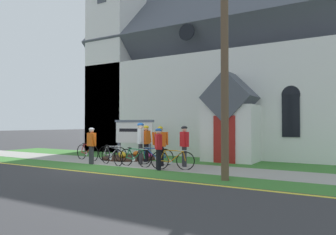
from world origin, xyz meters
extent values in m
plane|color=#333335|center=(0.00, 4.00, 0.00)|extent=(140.00, 140.00, 0.00)
cube|color=#99968E|center=(0.76, 1.45, 0.01)|extent=(32.00, 2.24, 0.01)
cube|color=#38722D|center=(0.76, -0.45, 0.00)|extent=(32.00, 1.57, 0.01)
cube|color=#38722D|center=(0.76, 3.89, 0.00)|extent=(24.00, 2.65, 0.01)
cube|color=yellow|center=(0.76, -1.39, 0.00)|extent=(28.00, 0.16, 0.01)
cube|color=white|center=(0.76, 10.01, 2.74)|extent=(14.89, 9.57, 5.49)
cube|color=#4C515B|center=(0.76, 10.01, 7.10)|extent=(15.39, 9.75, 9.75)
cube|color=white|center=(-5.25, 6.66, 5.99)|extent=(2.87, 2.87, 11.97)
cube|color=white|center=(3.44, 4.42, 1.30)|extent=(2.40, 1.60, 2.60)
cube|color=#4C515B|center=(3.44, 4.42, 2.95)|extent=(2.40, 1.80, 2.40)
cube|color=maroon|center=(3.44, 3.60, 1.05)|extent=(1.00, 0.06, 2.10)
cube|color=black|center=(5.97, 5.19, 2.10)|extent=(0.76, 0.06, 1.90)
cone|color=black|center=(5.97, 5.19, 3.05)|extent=(0.80, 0.06, 0.80)
cylinder|color=black|center=(0.76, 5.19, 6.62)|extent=(0.90, 0.06, 0.90)
cube|color=slate|center=(-2.15, 3.17, 0.38)|extent=(0.12, 0.12, 0.77)
cube|color=slate|center=(-0.35, 3.31, 0.38)|extent=(0.12, 0.12, 0.77)
cube|color=white|center=(-1.25, 3.24, 1.29)|extent=(2.15, 0.25, 1.05)
cube|color=slate|center=(-1.25, 3.24, 1.88)|extent=(2.27, 0.30, 0.12)
cube|color=black|center=(-1.24, 3.20, 1.42)|extent=(1.72, 0.14, 0.16)
cylinder|color=#382319|center=(-1.25, 2.92, 0.05)|extent=(2.78, 2.78, 0.10)
ellipsoid|color=#CC338C|center=(-0.27, 3.20, 0.22)|extent=(0.36, 0.36, 0.24)
ellipsoid|color=orange|center=(-1.28, 3.51, 0.22)|extent=(0.36, 0.36, 0.24)
ellipsoid|color=gold|center=(-1.79, 2.94, 0.22)|extent=(0.36, 0.36, 0.24)
ellipsoid|color=gold|center=(-1.24, 2.33, 0.22)|extent=(0.36, 0.36, 0.24)
torus|color=black|center=(-0.98, 0.83, 0.33)|extent=(0.68, 0.27, 0.70)
torus|color=black|center=(0.00, 0.48, 0.33)|extent=(0.68, 0.27, 0.70)
cylinder|color=black|center=(-0.34, 0.60, 0.49)|extent=(0.54, 0.22, 0.45)
cylinder|color=black|center=(-0.44, 0.64, 0.72)|extent=(0.74, 0.29, 0.07)
cylinder|color=black|center=(-0.70, 0.73, 0.51)|extent=(0.26, 0.12, 0.47)
cylinder|color=black|center=(-0.79, 0.76, 0.31)|extent=(0.41, 0.17, 0.09)
cylinder|color=black|center=(-0.89, 0.80, 0.54)|extent=(0.22, 0.11, 0.42)
cylinder|color=black|center=(-0.04, 0.50, 0.52)|extent=(0.12, 0.07, 0.38)
ellipsoid|color=black|center=(-0.80, 0.77, 0.77)|extent=(0.25, 0.16, 0.05)
cylinder|color=silver|center=(-0.08, 0.51, 0.72)|extent=(0.42, 0.17, 0.03)
cylinder|color=silver|center=(-0.59, 0.69, 0.28)|extent=(0.18, 0.08, 0.18)
torus|color=black|center=(-3.15, 1.51, 0.35)|extent=(0.73, 0.17, 0.74)
torus|color=black|center=(-2.19, 1.33, 0.35)|extent=(0.73, 0.17, 0.74)
cylinder|color=#A51E19|center=(-2.51, 1.39, 0.53)|extent=(0.53, 0.14, 0.48)
cylinder|color=#A51E19|center=(-2.62, 1.41, 0.75)|extent=(0.72, 0.17, 0.05)
cylinder|color=#A51E19|center=(-2.87, 1.46, 0.52)|extent=(0.25, 0.08, 0.46)
cylinder|color=#A51E19|center=(-2.96, 1.48, 0.33)|extent=(0.40, 0.11, 0.09)
cylinder|color=#A51E19|center=(-3.06, 1.50, 0.55)|extent=(0.21, 0.07, 0.41)
cylinder|color=#A51E19|center=(-2.22, 1.34, 0.55)|extent=(0.12, 0.06, 0.41)
ellipsoid|color=black|center=(-2.98, 1.48, 0.77)|extent=(0.25, 0.12, 0.05)
cylinder|color=silver|center=(-2.26, 1.34, 0.78)|extent=(0.44, 0.11, 0.03)
cylinder|color=silver|center=(-2.76, 1.44, 0.30)|extent=(0.18, 0.05, 0.18)
torus|color=black|center=(1.58, 1.68, 0.33)|extent=(0.70, 0.14, 0.70)
torus|color=black|center=(0.56, 1.53, 0.33)|extent=(0.70, 0.14, 0.70)
cylinder|color=#194CA5|center=(0.91, 1.58, 0.49)|extent=(0.55, 0.12, 0.45)
cylinder|color=#194CA5|center=(1.02, 1.59, 0.69)|extent=(0.76, 0.15, 0.05)
cylinder|color=#194CA5|center=(1.28, 1.63, 0.48)|extent=(0.26, 0.07, 0.42)
cylinder|color=#194CA5|center=(1.37, 1.65, 0.31)|extent=(0.42, 0.10, 0.09)
cylinder|color=#194CA5|center=(1.48, 1.67, 0.51)|extent=(0.22, 0.07, 0.37)
cylinder|color=#194CA5|center=(0.60, 1.53, 0.52)|extent=(0.12, 0.05, 0.38)
ellipsoid|color=black|center=(1.39, 1.65, 0.71)|extent=(0.25, 0.11, 0.05)
cylinder|color=silver|center=(0.64, 1.54, 0.72)|extent=(0.44, 0.09, 0.03)
cylinder|color=silver|center=(1.17, 1.62, 0.28)|extent=(0.18, 0.05, 0.18)
torus|color=black|center=(1.98, 0.55, 0.34)|extent=(0.68, 0.29, 0.71)
torus|color=black|center=(2.90, 0.91, 0.34)|extent=(0.68, 0.29, 0.71)
cylinder|color=orange|center=(2.59, 0.79, 0.49)|extent=(0.51, 0.22, 0.44)
cylinder|color=orange|center=(2.49, 0.75, 0.72)|extent=(0.70, 0.29, 0.07)
cylinder|color=orange|center=(2.25, 0.66, 0.51)|extent=(0.25, 0.12, 0.47)
cylinder|color=orange|center=(2.17, 0.62, 0.31)|extent=(0.39, 0.18, 0.09)
cylinder|color=orange|center=(2.07, 0.59, 0.54)|extent=(0.21, 0.11, 0.41)
cylinder|color=orange|center=(2.87, 0.89, 0.52)|extent=(0.12, 0.07, 0.37)
ellipsoid|color=black|center=(2.15, 0.62, 0.77)|extent=(0.25, 0.16, 0.05)
cylinder|color=silver|center=(2.83, 0.88, 0.72)|extent=(0.42, 0.18, 0.03)
cylinder|color=silver|center=(2.35, 0.69, 0.29)|extent=(0.18, 0.08, 0.18)
torus|color=black|center=(-1.74, 1.57, 0.33)|extent=(0.70, 0.05, 0.70)
torus|color=black|center=(-0.73, 1.55, 0.33)|extent=(0.70, 0.05, 0.70)
cylinder|color=#B7B7BC|center=(-1.08, 1.56, 0.49)|extent=(0.55, 0.05, 0.46)
cylinder|color=#B7B7BC|center=(-1.19, 1.56, 0.70)|extent=(0.74, 0.05, 0.05)
cylinder|color=#B7B7BC|center=(-1.45, 1.56, 0.49)|extent=(0.25, 0.04, 0.43)
cylinder|color=#B7B7BC|center=(-1.54, 1.56, 0.31)|extent=(0.41, 0.04, 0.09)
cylinder|color=#B7B7BC|center=(-1.65, 1.57, 0.51)|extent=(0.21, 0.04, 0.38)
cylinder|color=#B7B7BC|center=(-0.77, 1.55, 0.52)|extent=(0.12, 0.04, 0.39)
ellipsoid|color=black|center=(-1.56, 1.56, 0.73)|extent=(0.24, 0.08, 0.05)
cylinder|color=silver|center=(-0.82, 1.55, 0.73)|extent=(0.44, 0.04, 0.03)
cylinder|color=silver|center=(-1.34, 1.56, 0.28)|extent=(0.18, 0.02, 0.18)
torus|color=black|center=(0.20, 0.77, 0.34)|extent=(0.71, 0.09, 0.71)
torus|color=black|center=(1.19, 0.69, 0.34)|extent=(0.71, 0.09, 0.71)
cylinder|color=#19723F|center=(0.85, 0.71, 0.50)|extent=(0.54, 0.08, 0.44)
cylinder|color=#19723F|center=(0.74, 0.72, 0.71)|extent=(0.73, 0.09, 0.04)
cylinder|color=#19723F|center=(0.48, 0.74, 0.50)|extent=(0.25, 0.06, 0.44)
cylinder|color=#19723F|center=(0.40, 0.75, 0.31)|extent=(0.40, 0.07, 0.09)
cylinder|color=#19723F|center=(0.29, 0.76, 0.52)|extent=(0.21, 0.05, 0.39)
cylinder|color=#19723F|center=(1.15, 0.69, 0.52)|extent=(0.12, 0.05, 0.37)
ellipsoid|color=black|center=(0.38, 0.75, 0.74)|extent=(0.25, 0.10, 0.05)
cylinder|color=silver|center=(1.11, 0.69, 0.72)|extent=(0.44, 0.06, 0.03)
cylinder|color=silver|center=(0.59, 0.74, 0.29)|extent=(0.18, 0.03, 0.18)
cylinder|color=#2D2D33|center=(0.42, 1.45, 0.44)|extent=(0.15, 0.15, 0.88)
cylinder|color=#2D2D33|center=(0.55, 1.32, 0.44)|extent=(0.15, 0.15, 0.88)
cube|color=silver|center=(0.49, 1.38, 1.21)|extent=(0.49, 0.49, 0.64)
sphere|color=beige|center=(0.49, 1.38, 1.64)|extent=(0.23, 0.23, 0.23)
ellipsoid|color=#1E59B2|center=(0.49, 1.38, 1.70)|extent=(0.37, 0.37, 0.16)
cylinder|color=silver|center=(0.31, 1.62, 1.24)|extent=(0.09, 0.16, 0.59)
cylinder|color=silver|center=(0.67, 1.14, 1.24)|extent=(0.09, 0.10, 0.58)
cylinder|color=black|center=(2.12, 0.27, 0.39)|extent=(0.15, 0.15, 0.78)
cylinder|color=black|center=(1.97, 0.44, 0.39)|extent=(0.15, 0.15, 0.78)
cube|color=red|center=(2.05, 0.36, 1.06)|extent=(0.44, 0.46, 0.57)
sphere|color=beige|center=(2.05, 0.36, 1.45)|extent=(0.20, 0.20, 0.20)
ellipsoid|color=#1E59B2|center=(2.05, 0.36, 1.50)|extent=(0.33, 0.33, 0.14)
cylinder|color=red|center=(2.20, 0.13, 1.09)|extent=(0.09, 0.09, 0.51)
cylinder|color=red|center=(1.89, 0.58, 1.09)|extent=(0.09, 0.20, 0.52)
cylinder|color=black|center=(1.50, 1.22, 0.41)|extent=(0.15, 0.15, 0.81)
cylinder|color=black|center=(1.61, 1.30, 0.41)|extent=(0.15, 0.15, 0.81)
cube|color=#E55914|center=(1.56, 1.26, 1.11)|extent=(0.49, 0.43, 0.59)
sphere|color=#936B51|center=(1.56, 1.26, 1.51)|extent=(0.21, 0.21, 0.21)
ellipsoid|color=gold|center=(1.56, 1.26, 1.57)|extent=(0.33, 0.34, 0.15)
cylinder|color=#E55914|center=(1.31, 1.13, 1.14)|extent=(0.09, 0.14, 0.54)
cylinder|color=#E55914|center=(1.81, 1.39, 1.14)|extent=(0.09, 0.12, 0.54)
cylinder|color=#2D2D33|center=(2.51, 1.61, 0.41)|extent=(0.15, 0.15, 0.82)
cylinder|color=#2D2D33|center=(2.43, 1.67, 0.41)|extent=(0.15, 0.15, 0.82)
cube|color=red|center=(2.47, 1.64, 1.12)|extent=(0.49, 0.44, 0.60)
sphere|color=beige|center=(2.47, 1.64, 1.52)|extent=(0.21, 0.21, 0.21)
ellipsoid|color=black|center=(2.47, 1.64, 1.58)|extent=(0.34, 0.34, 0.15)
cylinder|color=red|center=(2.67, 1.44, 1.15)|extent=(0.09, 0.16, 0.54)
cylinder|color=red|center=(2.27, 1.84, 1.15)|extent=(0.09, 0.14, 0.54)
cylinder|color=#2D2D33|center=(-1.44, 0.38, 0.39)|extent=(0.15, 0.15, 0.78)
cylinder|color=#2D2D33|center=(-1.33, 0.35, 0.39)|extent=(0.15, 0.15, 0.78)
cube|color=#E55914|center=(-1.39, 0.37, 1.06)|extent=(0.47, 0.30, 0.57)
sphere|color=tan|center=(-1.39, 0.37, 1.45)|extent=(0.20, 0.20, 0.20)
ellipsoid|color=silver|center=(-1.39, 0.37, 1.50)|extent=(0.27, 0.30, 0.14)
cylinder|color=#E55914|center=(-1.64, 0.47, 1.09)|extent=(0.09, 0.14, 0.52)
cylinder|color=#E55914|center=(-1.14, 0.26, 1.09)|extent=(0.09, 0.22, 0.52)
cylinder|color=black|center=(0.19, 2.31, 0.41)|extent=(0.15, 0.15, 0.82)
cylinder|color=black|center=(0.20, 2.16, 0.41)|extent=(0.15, 0.15, 0.82)
cube|color=#E55914|center=(0.19, 2.24, 1.12)|extent=(0.24, 0.48, 0.60)
sphere|color=tan|center=(0.19, 2.24, 1.53)|extent=(0.21, 0.21, 0.21)
ellipsoid|color=gold|center=(0.19, 2.24, 1.59)|extent=(0.28, 0.25, 0.15)
cylinder|color=#E55914|center=(0.21, 2.52, 1.15)|extent=(0.09, 0.20, 0.55)
cylinder|color=#E55914|center=(0.18, 1.95, 1.15)|extent=(0.09, 0.15, 0.55)
cylinder|color=brown|center=(4.99, -0.47, 4.59)|extent=(0.24, 0.24, 9.18)
camera|label=1|loc=(8.48, -9.84, 1.73)|focal=34.17mm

